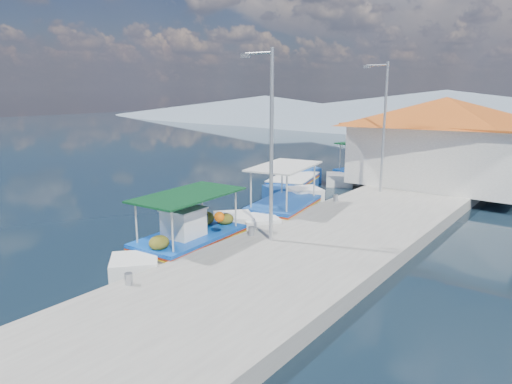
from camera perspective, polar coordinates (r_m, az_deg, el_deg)
The scene contains 10 objects.
ground at distance 16.87m, azimuth -15.17°, elevation -6.06°, with size 160.00×160.00×0.00m, color black.
quay at distance 17.80m, azimuth 12.81°, elevation -4.10°, with size 5.00×44.00×0.50m, color #9D9B93.
bollards at distance 17.99m, azimuth 5.79°, elevation -2.34°, with size 0.20×17.20×0.30m.
main_caique at distance 15.38m, azimuth -8.04°, elevation -5.89°, with size 2.23×6.70×2.21m.
caique_green_canopy at distance 19.29m, azimuth 3.64°, elevation -2.14°, with size 2.71×6.53×2.48m.
caique_blue_hull at distance 24.50m, azimuth 4.81°, elevation 0.90°, with size 3.10×6.30×1.17m.
caique_far at distance 28.06m, azimuth 13.87°, elevation 2.39°, with size 3.40×6.88×2.51m.
harbor_building at distance 25.60m, azimuth 22.22°, elevation 6.10°, with size 10.49×10.49×4.40m.
lamp_post_near at distance 14.35m, azimuth 1.64°, elevation 6.92°, with size 1.21×0.14×6.00m.
lamp_post_far at distance 22.27m, azimuth 15.43°, elevation 8.51°, with size 1.21×0.14×6.00m.
Camera 1 is at (12.83, -9.60, 5.28)m, focal length 32.24 mm.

